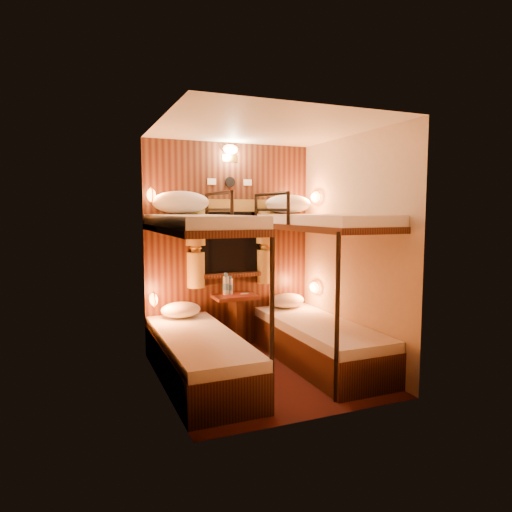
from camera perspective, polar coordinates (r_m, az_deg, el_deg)
name	(u,v)px	position (r m, az deg, el deg)	size (l,w,h in m)	color
floor	(265,374)	(4.69, 1.09, -14.54)	(2.10, 2.10, 0.00)	#39100F
ceiling	(265,128)	(4.47, 1.15, 15.74)	(2.10, 2.10, 0.00)	silver
wall_back	(229,246)	(5.39, -3.35, 1.22)	(2.40, 2.40, 0.00)	#C6B293
wall_front	(320,267)	(3.49, 8.04, -1.31)	(2.40, 2.40, 0.00)	#C6B293
wall_left	(162,258)	(4.12, -11.73, -0.29)	(2.40, 2.40, 0.00)	#C6B293
wall_right	(352,251)	(4.90, 11.89, 0.65)	(2.40, 2.40, 0.00)	#C6B293
back_panel	(230,246)	(5.38, -3.30, 1.20)	(2.00, 0.03, 2.40)	black
bunk_left	(199,324)	(4.38, -7.15, -8.40)	(0.72, 1.90, 1.82)	black
bunk_right	(319,312)	(4.87, 7.82, -6.95)	(0.72, 1.90, 1.82)	black
window	(231,248)	(5.35, -3.19, 0.98)	(1.00, 0.12, 0.79)	black
curtains	(232,241)	(5.31, -3.08, 1.84)	(1.10, 0.22, 1.00)	olive
back_fixtures	(230,156)	(5.36, -3.24, 12.38)	(0.54, 0.09, 0.48)	black
reading_lamps	(240,245)	(5.06, -2.06, 1.38)	(2.00, 0.20, 1.25)	orange
table	(235,315)	(5.33, -2.59, -7.39)	(0.50, 0.34, 0.66)	#4F1E12
bottle_left	(226,285)	(5.28, -3.79, -3.69)	(0.07, 0.07, 0.26)	#99BFE5
bottle_right	(230,286)	(5.30, -3.25, -3.82)	(0.06, 0.06, 0.22)	#99BFE5
sachet_a	(245,293)	(5.36, -1.35, -4.70)	(0.07, 0.06, 0.01)	silver
sachet_b	(244,294)	(5.33, -1.55, -4.77)	(0.08, 0.06, 0.01)	silver
pillow_lower_left	(181,310)	(5.08, -9.38, -6.65)	(0.44, 0.31, 0.17)	silver
pillow_lower_right	(287,300)	(5.53, 3.86, -5.57)	(0.44, 0.31, 0.17)	silver
pillow_upper_left	(181,202)	(4.88, -9.40, 6.64)	(0.61, 0.43, 0.24)	silver
pillow_upper_right	(288,204)	(5.41, 4.03, 6.51)	(0.56, 0.40, 0.22)	silver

